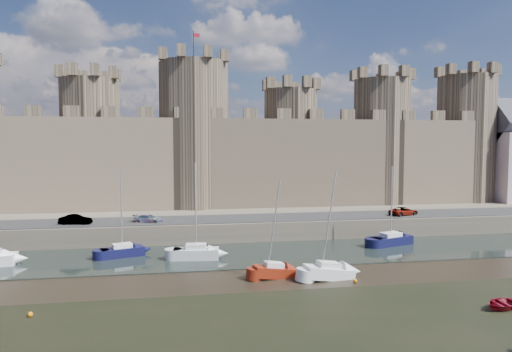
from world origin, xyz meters
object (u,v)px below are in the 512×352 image
at_px(sailboat_4, 274,270).
at_px(sailboat_1, 122,251).
at_px(car_3, 404,211).
at_px(car_1, 75,220).
at_px(sailboat_5, 329,271).
at_px(sailboat_3, 391,239).
at_px(car_2, 148,219).
at_px(sailboat_2, 196,252).

bearing_deg(sailboat_4, sailboat_1, 135.79).
bearing_deg(sailboat_4, car_3, 29.28).
distance_m(car_1, sailboat_4, 28.06).
height_order(sailboat_1, sailboat_5, sailboat_5).
bearing_deg(car_1, sailboat_3, -92.33).
bearing_deg(sailboat_5, sailboat_1, 141.96).
bearing_deg(car_2, sailboat_3, -84.26).
height_order(sailboat_3, sailboat_5, sailboat_5).
bearing_deg(car_2, car_3, -71.03).
bearing_deg(sailboat_5, sailboat_3, 37.44).
xyz_separation_m(car_1, sailboat_2, (14.50, -10.01, -2.31)).
relative_size(car_1, sailboat_3, 0.40).
height_order(car_1, sailboat_3, sailboat_3).
relative_size(car_1, car_2, 1.04).
xyz_separation_m(car_2, sailboat_4, (12.59, -17.92, -2.35)).
relative_size(car_2, sailboat_4, 0.41).
relative_size(car_2, car_3, 0.86).
height_order(sailboat_4, sailboat_5, sailboat_5).
distance_m(car_1, sailboat_5, 32.70).
distance_m(car_3, sailboat_2, 31.12).
xyz_separation_m(sailboat_1, sailboat_5, (19.91, -11.63, -0.02)).
height_order(car_2, sailboat_4, sailboat_4).
height_order(car_1, car_3, car_1).
distance_m(sailboat_4, sailboat_5, 5.09).
xyz_separation_m(car_2, sailboat_1, (-2.38, -7.53, -2.29)).
xyz_separation_m(sailboat_1, sailboat_4, (14.98, -10.38, -0.05)).
height_order(sailboat_3, sailboat_4, sailboat_3).
bearing_deg(sailboat_5, car_2, 124.70).
height_order(car_3, sailboat_4, sailboat_4).
relative_size(car_3, sailboat_2, 0.41).
xyz_separation_m(car_1, sailboat_3, (38.55, -6.91, -2.38)).
distance_m(car_1, car_2, 8.86).
height_order(car_2, sailboat_5, sailboat_5).
height_order(car_1, sailboat_1, sailboat_1).
xyz_separation_m(car_2, sailboat_5, (17.53, -19.16, -2.31)).
relative_size(sailboat_3, sailboat_4, 1.06).
relative_size(car_1, sailboat_2, 0.37).
bearing_deg(car_3, sailboat_4, 110.96).
height_order(car_1, sailboat_4, sailboat_4).
relative_size(sailboat_1, sailboat_4, 1.00).
bearing_deg(sailboat_2, sailboat_3, 13.28).
bearing_deg(sailboat_2, sailboat_1, 168.80).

